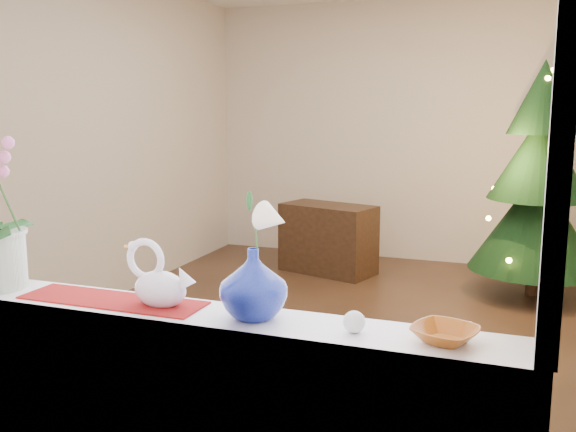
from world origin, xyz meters
name	(u,v)px	position (x,y,z in m)	size (l,w,h in m)	color
ground	(364,338)	(0.00, 0.00, 0.00)	(5.00, 5.00, 0.00)	#312014
wall_back	(424,133)	(0.00, 2.50, 1.35)	(4.50, 0.10, 2.70)	beige
wall_front	(184,193)	(0.00, -2.50, 1.35)	(4.50, 0.10, 2.70)	beige
wall_left	(90,140)	(-2.25, 0.00, 1.35)	(0.10, 5.00, 2.70)	beige
windowsill	(206,318)	(0.00, -2.37, 0.90)	(2.20, 0.26, 0.04)	white
window_frame	(185,79)	(0.00, -2.47, 1.70)	(2.22, 0.06, 1.60)	white
runner	(112,300)	(-0.38, -2.37, 0.92)	(0.70, 0.20, 0.01)	maroon
swan	(160,275)	(-0.18, -2.37, 1.03)	(0.27, 0.12, 0.23)	silver
blue_vase	(253,278)	(0.18, -2.36, 1.06)	(0.26, 0.26, 0.27)	navy
lily	(253,207)	(0.18, -2.36, 1.29)	(0.15, 0.09, 0.20)	white
paperweight	(354,322)	(0.53, -2.39, 0.96)	(0.07, 0.07, 0.07)	silver
amber_dish	(445,335)	(0.80, -2.37, 0.94)	(0.16, 0.16, 0.04)	#974911
xmas_tree	(538,180)	(1.11, 1.52, 1.00)	(1.09, 1.09, 2.00)	black
side_table	(328,239)	(-0.77, 1.66, 0.34)	(0.90, 0.45, 0.67)	black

